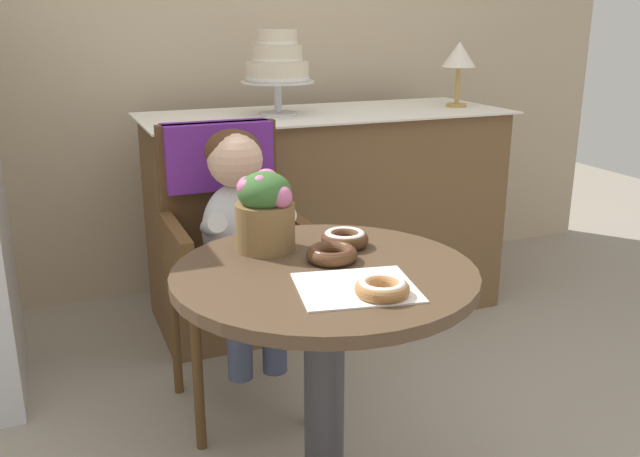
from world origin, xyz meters
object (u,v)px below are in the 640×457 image
object	(u,v)px
cafe_table	(324,350)
seated_child	(240,223)
wicker_chair	(227,221)
flower_vase	(265,208)
donut_side	(382,288)
tiered_cake_stand	(277,64)
table_lamp	(459,57)
donut_mid	(345,238)
donut_front	(332,253)

from	to	relation	value
cafe_table	seated_child	size ratio (longest dim) A/B	0.99
wicker_chair	flower_vase	xyz separation A→B (m)	(-0.04, -0.54, 0.19)
seated_child	donut_side	xyz separation A→B (m)	(0.09, -0.78, 0.06)
donut_side	tiered_cake_stand	bearing A→B (deg)	79.21
table_lamp	donut_side	bearing A→B (deg)	-127.53
donut_mid	table_lamp	bearing A→B (deg)	46.77
donut_front	donut_mid	distance (m)	0.12
donut_front	tiered_cake_stand	size ratio (longest dim) A/B	0.37
wicker_chair	tiered_cake_stand	bearing A→B (deg)	61.97
flower_vase	tiered_cake_stand	distance (m)	1.22
seated_child	table_lamp	bearing A→B (deg)	29.17
seated_child	donut_mid	size ratio (longest dim) A/B	5.92
wicker_chair	tiered_cake_stand	world-z (taller)	tiered_cake_stand
donut_front	donut_mid	xyz separation A→B (m)	(0.07, 0.09, 0.00)
seated_child	donut_front	distance (m)	0.54
seated_child	donut_mid	xyz separation A→B (m)	(0.15, -0.45, 0.06)
cafe_table	tiered_cake_stand	distance (m)	1.47
wicker_chair	cafe_table	bearing A→B (deg)	-80.99
tiered_cake_stand	table_lamp	distance (m)	0.83
seated_child	tiered_cake_stand	size ratio (longest dim) A/B	2.14
donut_mid	flower_vase	world-z (taller)	flower_vase
flower_vase	table_lamp	distance (m)	1.66
donut_mid	tiered_cake_stand	size ratio (longest dim) A/B	0.36
flower_vase	donut_side	bearing A→B (deg)	-71.56
wicker_chair	flower_vase	size ratio (longest dim) A/B	4.77
tiered_cake_stand	wicker_chair	bearing A→B (deg)	-123.65
donut_mid	cafe_table	bearing A→B (deg)	-130.09
donut_front	donut_mid	size ratio (longest dim) A/B	1.02
donut_front	flower_vase	size ratio (longest dim) A/B	0.62
tiered_cake_stand	flower_vase	bearing A→B (deg)	-110.56
flower_vase	table_lamp	world-z (taller)	table_lamp
table_lamp	seated_child	bearing A→B (deg)	-150.83
wicker_chair	donut_side	world-z (taller)	wicker_chair
wicker_chair	seated_child	xyz separation A→B (m)	(0.00, -0.16, 0.04)
wicker_chair	donut_front	bearing A→B (deg)	-77.72
cafe_table	donut_front	distance (m)	0.24
cafe_table	donut_front	size ratio (longest dim) A/B	5.77
tiered_cake_stand	donut_front	bearing A→B (deg)	-103.28
cafe_table	donut_mid	world-z (taller)	donut_mid
donut_front	donut_side	world-z (taller)	same
wicker_chair	donut_side	distance (m)	0.94
seated_child	table_lamp	xyz separation A→B (m)	(1.21, 0.67, 0.44)
donut_side	tiered_cake_stand	world-z (taller)	tiered_cake_stand
cafe_table	donut_mid	bearing A→B (deg)	49.91
donut_front	tiered_cake_stand	bearing A→B (deg)	76.72
donut_front	donut_side	xyz separation A→B (m)	(0.01, -0.24, 0.00)
donut_side	tiered_cake_stand	distance (m)	1.57
seated_child	donut_front	xyz separation A→B (m)	(0.08, -0.53, 0.06)
donut_front	tiered_cake_stand	xyz separation A→B (m)	(0.30, 1.26, 0.36)
wicker_chair	donut_front	distance (m)	0.70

